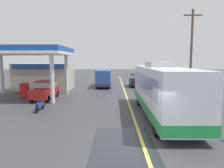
{
  "coord_description": "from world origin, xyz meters",
  "views": [
    {
      "loc": [
        -1.32,
        -8.95,
        3.78
      ],
      "look_at": [
        -1.5,
        10.0,
        1.6
      ],
      "focal_mm": 32.82,
      "sensor_mm": 36.0,
      "label": 1
    }
  ],
  "objects_px": {
    "coach_bus_main": "(162,91)",
    "car_at_pump": "(45,89)",
    "motorcycle_parked_forecourt": "(40,105)",
    "car_trailing_behind_bus": "(136,80)",
    "pedestrian_near_pump": "(54,87)",
    "minibus_opposing_lane": "(104,77)"
  },
  "relations": [
    {
      "from": "coach_bus_main",
      "to": "car_trailing_behind_bus",
      "type": "relative_size",
      "value": 2.63
    },
    {
      "from": "minibus_opposing_lane",
      "to": "car_trailing_behind_bus",
      "type": "xyz_separation_m",
      "value": [
        4.64,
        0.34,
        -0.46
      ]
    },
    {
      "from": "car_trailing_behind_bus",
      "to": "pedestrian_near_pump",
      "type": "bearing_deg",
      "value": -141.97
    },
    {
      "from": "coach_bus_main",
      "to": "car_trailing_behind_bus",
      "type": "xyz_separation_m",
      "value": [
        -0.08,
        15.87,
        -0.71
      ]
    },
    {
      "from": "motorcycle_parked_forecourt",
      "to": "car_trailing_behind_bus",
      "type": "height_order",
      "value": "car_trailing_behind_bus"
    },
    {
      "from": "coach_bus_main",
      "to": "car_at_pump",
      "type": "distance_m",
      "value": 11.61
    },
    {
      "from": "coach_bus_main",
      "to": "motorcycle_parked_forecourt",
      "type": "distance_m",
      "value": 9.03
    },
    {
      "from": "motorcycle_parked_forecourt",
      "to": "pedestrian_near_pump",
      "type": "distance_m",
      "value": 7.09
    },
    {
      "from": "pedestrian_near_pump",
      "to": "car_at_pump",
      "type": "bearing_deg",
      "value": -94.63
    },
    {
      "from": "car_at_pump",
      "to": "car_trailing_behind_bus",
      "type": "relative_size",
      "value": 1.0
    },
    {
      "from": "coach_bus_main",
      "to": "pedestrian_near_pump",
      "type": "relative_size",
      "value": 6.65
    },
    {
      "from": "pedestrian_near_pump",
      "to": "car_trailing_behind_bus",
      "type": "xyz_separation_m",
      "value": [
        9.72,
        7.6,
        0.08
      ]
    },
    {
      "from": "coach_bus_main",
      "to": "pedestrian_near_pump",
      "type": "bearing_deg",
      "value": 139.83
    },
    {
      "from": "coach_bus_main",
      "to": "car_trailing_behind_bus",
      "type": "distance_m",
      "value": 15.88
    },
    {
      "from": "coach_bus_main",
      "to": "minibus_opposing_lane",
      "type": "xyz_separation_m",
      "value": [
        -4.72,
        15.53,
        -0.25
      ]
    },
    {
      "from": "motorcycle_parked_forecourt",
      "to": "pedestrian_near_pump",
      "type": "relative_size",
      "value": 1.08
    },
    {
      "from": "minibus_opposing_lane",
      "to": "car_trailing_behind_bus",
      "type": "height_order",
      "value": "minibus_opposing_lane"
    },
    {
      "from": "car_at_pump",
      "to": "minibus_opposing_lane",
      "type": "bearing_deg",
      "value": 61.37
    },
    {
      "from": "coach_bus_main",
      "to": "car_trailing_behind_bus",
      "type": "height_order",
      "value": "coach_bus_main"
    },
    {
      "from": "coach_bus_main",
      "to": "pedestrian_near_pump",
      "type": "height_order",
      "value": "coach_bus_main"
    },
    {
      "from": "minibus_opposing_lane",
      "to": "car_at_pump",
      "type": "bearing_deg",
      "value": -118.63
    },
    {
      "from": "minibus_opposing_lane",
      "to": "motorcycle_parked_forecourt",
      "type": "bearing_deg",
      "value": -106.12
    }
  ]
}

